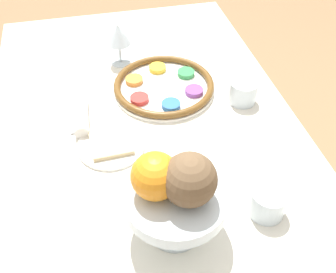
# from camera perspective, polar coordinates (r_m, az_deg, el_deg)

# --- Properties ---
(ground_plane) EXTENTS (8.00, 8.00, 0.00)m
(ground_plane) POSITION_cam_1_polar(r_m,az_deg,el_deg) (1.66, -2.19, -17.66)
(ground_plane) COLOR #99704C
(dining_table) EXTENTS (1.32, 0.82, 0.75)m
(dining_table) POSITION_cam_1_polar(r_m,az_deg,el_deg) (1.34, -2.63, -10.12)
(dining_table) COLOR silver
(dining_table) RESTS_ON ground_plane
(seder_plate) EXTENTS (0.30, 0.30, 0.03)m
(seder_plate) POSITION_cam_1_polar(r_m,az_deg,el_deg) (1.17, -0.61, 7.35)
(seder_plate) COLOR white
(seder_plate) RESTS_ON dining_table
(wine_glass) EXTENTS (0.08, 0.08, 0.14)m
(wine_glass) POSITION_cam_1_polar(r_m,az_deg,el_deg) (1.25, -7.25, 14.39)
(wine_glass) COLOR silver
(wine_glass) RESTS_ON dining_table
(fruit_stand) EXTENTS (0.21, 0.21, 0.12)m
(fruit_stand) POSITION_cam_1_polar(r_m,az_deg,el_deg) (0.77, 0.93, -9.37)
(fruit_stand) COLOR silver
(fruit_stand) RESTS_ON dining_table
(orange_fruit) EXTENTS (0.09, 0.09, 0.09)m
(orange_fruit) POSITION_cam_1_polar(r_m,az_deg,el_deg) (0.71, -1.85, -5.77)
(orange_fruit) COLOR orange
(orange_fruit) RESTS_ON fruit_stand
(coconut) EXTENTS (0.10, 0.10, 0.10)m
(coconut) POSITION_cam_1_polar(r_m,az_deg,el_deg) (0.70, 3.12, -6.28)
(coconut) COLOR brown
(coconut) RESTS_ON fruit_stand
(bread_plate) EXTENTS (0.17, 0.17, 0.02)m
(bread_plate) POSITION_cam_1_polar(r_m,az_deg,el_deg) (1.01, -8.25, -1.13)
(bread_plate) COLOR silver
(bread_plate) RESTS_ON dining_table
(napkin_roll) EXTENTS (0.16, 0.05, 0.04)m
(napkin_roll) POSITION_cam_1_polar(r_m,az_deg,el_deg) (1.09, -12.47, 3.13)
(napkin_roll) COLOR white
(napkin_roll) RESTS_ON dining_table
(cup_near) EXTENTS (0.08, 0.08, 0.07)m
(cup_near) POSITION_cam_1_polar(r_m,az_deg,el_deg) (0.87, 14.29, -9.21)
(cup_near) COLOR silver
(cup_near) RESTS_ON dining_table
(cup_mid) EXTENTS (0.08, 0.08, 0.07)m
(cup_mid) POSITION_cam_1_polar(r_m,az_deg,el_deg) (1.14, 10.82, 6.40)
(cup_mid) COLOR silver
(cup_mid) RESTS_ON dining_table
(spoon) EXTENTS (0.15, 0.05, 0.01)m
(spoon) POSITION_cam_1_polar(r_m,az_deg,el_deg) (1.12, -14.41, 2.94)
(spoon) COLOR silver
(spoon) RESTS_ON dining_table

